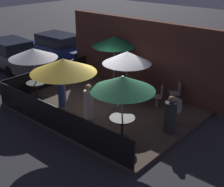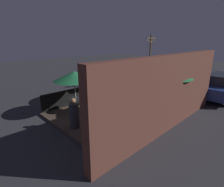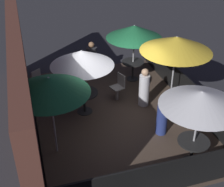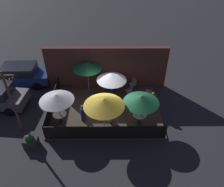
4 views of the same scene
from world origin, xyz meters
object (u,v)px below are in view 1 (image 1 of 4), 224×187
at_px(patio_umbrella_2, 123,83).
at_px(patio_umbrella_4, 63,66).
at_px(dining_table_1, 126,89).
at_px(patio_chair_1, 159,96).
at_px(patron_2, 170,116).
at_px(parked_car_1, 59,47).
at_px(patio_chair_3, 113,104).
at_px(patio_umbrella_1, 127,58).
at_px(dining_table_0, 36,86).
at_px(patron_0, 89,103).
at_px(dining_table_2, 122,122).
at_px(patio_chair_0, 175,110).
at_px(parked_car_0, 11,54).
at_px(patio_chair_2, 176,92).
at_px(patio_umbrella_0, 33,53).
at_px(patio_umbrella_3, 114,41).
at_px(patron_1, 62,93).

relative_size(patio_umbrella_2, patio_umbrella_4, 0.89).
relative_size(patio_umbrella_2, dining_table_1, 2.38).
bearing_deg(patio_umbrella_2, patio_chair_1, 98.35).
distance_m(patron_2, parked_car_1, 9.94).
xyz_separation_m(patio_chair_1, patio_chair_3, (-0.81, -1.80, 0.02)).
bearing_deg(patio_umbrella_1, patio_umbrella_2, -54.04).
xyz_separation_m(dining_table_0, patron_0, (2.95, 0.15, 0.05)).
distance_m(dining_table_2, patio_chair_0, 2.16).
distance_m(patio_umbrella_2, dining_table_1, 3.11).
bearing_deg(dining_table_0, patio_chair_1, 31.45).
distance_m(patio_umbrella_1, patio_umbrella_2, 2.80).
height_order(dining_table_1, dining_table_2, dining_table_2).
relative_size(dining_table_1, patio_chair_0, 0.96).
xyz_separation_m(patio_umbrella_1, parked_car_0, (-7.68, -0.43, -1.20)).
relative_size(patio_chair_2, patio_chair_3, 0.97).
relative_size(dining_table_1, patron_0, 0.67).
distance_m(dining_table_0, patron_0, 2.96).
bearing_deg(patio_umbrella_4, patron_2, 32.77).
distance_m(patio_umbrella_0, parked_car_1, 5.85).
bearing_deg(dining_table_1, patio_umbrella_4, -98.47).
relative_size(patio_umbrella_2, patio_chair_1, 2.38).
bearing_deg(patio_umbrella_0, patio_umbrella_3, 66.27).
bearing_deg(parked_car_0, patio_umbrella_3, 20.43).
bearing_deg(patio_umbrella_0, parked_car_1, 130.76).
relative_size(patio_umbrella_2, patio_chair_0, 2.28).
bearing_deg(patio_umbrella_3, patio_chair_0, -19.03).
height_order(patio_umbrella_3, dining_table_1, patio_umbrella_3).
height_order(dining_table_0, patio_chair_3, patio_chair_3).
distance_m(patio_umbrella_4, patron_0, 1.82).
height_order(patio_chair_1, patio_chair_2, patio_chair_1).
xyz_separation_m(dining_table_1, parked_car_1, (-6.84, 2.17, 0.14)).
xyz_separation_m(patio_chair_0, patio_chair_1, (-1.17, 0.75, -0.03)).
bearing_deg(patio_umbrella_2, dining_table_1, 125.96).
bearing_deg(patio_chair_1, dining_table_0, 9.37).
height_order(patron_0, patron_1, patron_0).
relative_size(dining_table_0, patio_chair_0, 0.86).
bearing_deg(patron_2, patio_umbrella_0, 149.09).
height_order(patio_umbrella_3, parked_car_0, patio_umbrella_3).
distance_m(patio_chair_1, parked_car_0, 8.97).
relative_size(dining_table_2, patio_chair_1, 0.92).
bearing_deg(patio_chair_2, dining_table_1, 0.00).
distance_m(patio_chair_3, parked_car_1, 8.05).
xyz_separation_m(patio_umbrella_4, parked_car_1, (-6.41, 5.02, -1.48)).
distance_m(patio_umbrella_3, patron_0, 3.79).
distance_m(patron_2, parked_car_0, 10.31).
distance_m(patio_umbrella_3, dining_table_2, 4.98).
relative_size(dining_table_0, patron_2, 0.62).
xyz_separation_m(dining_table_1, patio_chair_0, (2.41, -0.25, -0.06)).
distance_m(patio_umbrella_2, dining_table_2, 1.34).
height_order(patio_chair_1, patio_chair_3, patio_chair_3).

